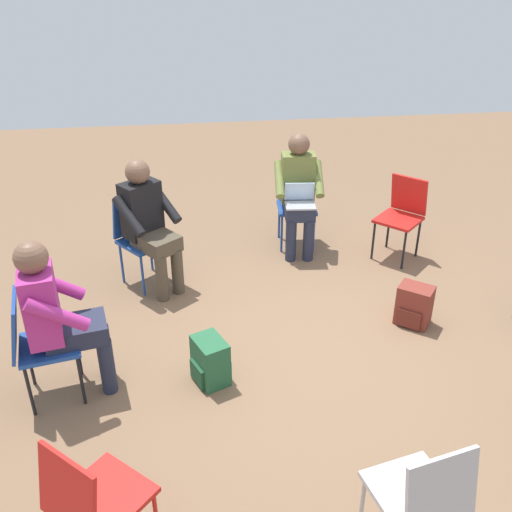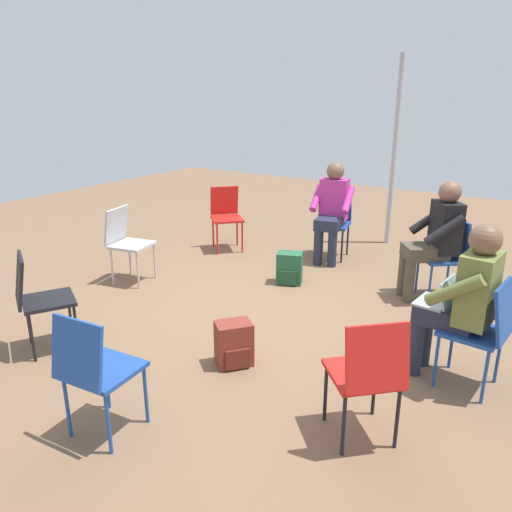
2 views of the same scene
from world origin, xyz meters
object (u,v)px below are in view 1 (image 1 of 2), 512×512
object	(u,v)px
chair_southeast	(402,212)
chair_north	(37,340)
chair_west	(422,495)
backpack_near_laptop_user	(211,363)
chair_northeast	(140,234)
person_in_magenta	(57,312)
person_with_laptop	(299,188)
backpack_by_empty_chair	(414,307)
chair_east	(296,200)
chair_northwest	(91,499)
person_in_black	(148,220)

from	to	relation	value
chair_southeast	chair_north	distance (m)	3.70
chair_west	backpack_near_laptop_user	bearing A→B (deg)	108.75
chair_northeast	person_in_magenta	bearing A→B (deg)	35.84
chair_north	person_in_magenta	world-z (taller)	person_in_magenta
person_with_laptop	backpack_by_empty_chair	distance (m)	1.76
chair_east	chair_northeast	distance (m)	1.74
backpack_near_laptop_user	chair_northeast	bearing A→B (deg)	19.32
chair_southeast	chair_west	distance (m)	3.49
backpack_near_laptop_user	backpack_by_empty_chair	bearing A→B (deg)	-74.01
chair_northwest	backpack_near_laptop_user	world-z (taller)	chair_northwest
chair_southeast	chair_northeast	xyz separation A→B (m)	(-0.15, 2.64, 0.00)
chair_east	backpack_by_empty_chair	xyz separation A→B (m)	(-1.68, -0.70, -0.34)
chair_west	chair_north	bearing A→B (deg)	131.43
chair_west	person_with_laptop	bearing A→B (deg)	75.98
chair_southeast	backpack_by_empty_chair	world-z (taller)	chair_southeast
chair_southeast	chair_northwest	size ratio (longest dim) A/B	1.00
chair_northwest	chair_northeast	bearing A→B (deg)	130.72
chair_southeast	person_in_black	distance (m)	2.56
chair_east	person_in_black	size ratio (longest dim) A/B	0.69
person_with_laptop	backpack_by_empty_chair	size ratio (longest dim) A/B	3.44
chair_southeast	backpack_by_empty_chair	distance (m)	1.30
chair_north	backpack_near_laptop_user	size ratio (longest dim) A/B	2.36
chair_west	backpack_by_empty_chair	xyz separation A→B (m)	(2.09, -0.83, -0.34)
chair_east	chair_north	bearing A→B (deg)	49.79
chair_east	chair_northeast	xyz separation A→B (m)	(-0.62, 1.63, 0.00)
chair_southeast	person_with_laptop	world-z (taller)	person_with_laptop
person_in_magenta	backpack_near_laptop_user	size ratio (longest dim) A/B	3.44
chair_east	chair_west	bearing A→B (deg)	93.51
chair_northwest	person_in_black	distance (m)	2.84
chair_northeast	person_in_black	distance (m)	0.26
chair_west	chair_northeast	distance (m)	3.49
chair_southeast	chair_west	bearing A→B (deg)	116.94
chair_northeast	person_in_magenta	distance (m)	1.64
chair_northeast	chair_west	bearing A→B (deg)	77.93
chair_east	chair_southeast	bearing A→B (deg)	160.68
backpack_near_laptop_user	chair_northwest	bearing A→B (deg)	154.40
chair_northwest	person_in_magenta	xyz separation A→B (m)	(1.40, 0.36, 0.20)
chair_southeast	person_with_laptop	bearing A→B (deg)	29.80
chair_southeast	chair_northeast	size ratio (longest dim) A/B	1.00
chair_north	person_with_laptop	world-z (taller)	person_with_laptop
chair_southeast	backpack_by_empty_chair	size ratio (longest dim) A/B	2.36
person_in_magenta	chair_southeast	bearing A→B (deg)	107.36
person_in_magenta	backpack_near_laptop_user	world-z (taller)	person_in_magenta
chair_north	chair_east	size ratio (longest dim) A/B	1.00
chair_southeast	chair_northwest	xyz separation A→B (m)	(-3.10, 2.75, 0.00)
chair_northeast	person_with_laptop	bearing A→B (deg)	157.97
chair_north	person_with_laptop	bearing A→B (deg)	120.81
chair_northwest	chair_east	xyz separation A→B (m)	(3.57, -1.74, 0.00)
chair_northeast	person_in_black	xyz separation A→B (m)	(-0.13, -0.10, 0.20)
chair_southeast	backpack_by_empty_chair	bearing A→B (deg)	121.65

